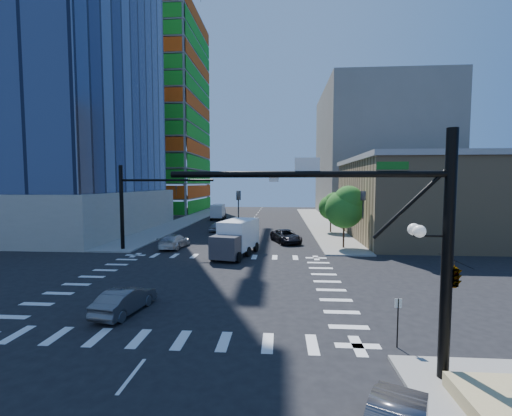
{
  "coord_description": "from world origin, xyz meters",
  "views": [
    {
      "loc": [
        5.55,
        -23.99,
        7.22
      ],
      "look_at": [
        3.24,
        8.0,
        4.9
      ],
      "focal_mm": 24.0,
      "sensor_mm": 36.0,
      "label": 1
    }
  ],
  "objects": [
    {
      "name": "car_sb_mid",
      "position": [
        -4.02,
        26.57,
        0.68
      ],
      "size": [
        2.16,
        4.15,
        1.35
      ],
      "primitive_type": "imported",
      "rotation": [
        0.0,
        0.0,
        3.0
      ],
      "color": "#A7A9AF",
      "rests_on": "ground"
    },
    {
      "name": "signal_mast_nw",
      "position": [
        -10.0,
        11.5,
        5.49
      ],
      "size": [
        10.2,
        0.4,
        9.0
      ],
      "color": "black",
      "rests_on": "sidewalk_nw"
    },
    {
      "name": "car_sb_cross",
      "position": [
        -3.08,
        -5.93,
        0.71
      ],
      "size": [
        2.17,
        4.5,
        1.42
      ],
      "primitive_type": "imported",
      "rotation": [
        0.0,
        0.0,
        2.98
      ],
      "color": "#4D4E52",
      "rests_on": "ground"
    },
    {
      "name": "road_markings",
      "position": [
        0.0,
        0.0,
        0.01
      ],
      "size": [
        20.0,
        20.0,
        0.01
      ],
      "primitive_type": "cube",
      "color": "silver",
      "rests_on": "ground"
    },
    {
      "name": "tree_south",
      "position": [
        12.63,
        13.9,
        4.69
      ],
      "size": [
        4.16,
        4.16,
        6.82
      ],
      "color": "#382316",
      "rests_on": "sidewalk_ne"
    },
    {
      "name": "sidewalk_nw",
      "position": [
        -12.5,
        40.0,
        0.07
      ],
      "size": [
        5.0,
        60.0,
        0.15
      ],
      "primitive_type": "cube",
      "color": "gray",
      "rests_on": "ground"
    },
    {
      "name": "box_truck_near",
      "position": [
        1.08,
        9.22,
        1.55
      ],
      "size": [
        4.29,
        7.15,
        3.5
      ],
      "rotation": [
        0.0,
        0.0,
        -0.23
      ],
      "color": "black",
      "rests_on": "ground"
    },
    {
      "name": "car_nb_far",
      "position": [
        6.23,
        17.45,
        0.78
      ],
      "size": [
        4.28,
        6.18,
        1.57
      ],
      "primitive_type": "imported",
      "rotation": [
        0.0,
        0.0,
        0.33
      ],
      "color": "black",
      "rests_on": "ground"
    },
    {
      "name": "ground",
      "position": [
        0.0,
        0.0,
        0.0
      ],
      "size": [
        160.0,
        160.0,
        0.0
      ],
      "primitive_type": "plane",
      "color": "black",
      "rests_on": "ground"
    },
    {
      "name": "no_parking_sign",
      "position": [
        10.7,
        -9.0,
        1.38
      ],
      "size": [
        0.3,
        0.06,
        2.2
      ],
      "color": "black",
      "rests_on": "ground"
    },
    {
      "name": "signal_mast_se",
      "position": [
        10.6,
        -11.5,
        5.01
      ],
      "size": [
        10.51,
        2.48,
        9.0
      ],
      "color": "black",
      "rests_on": "sidewalk_se"
    },
    {
      "name": "car_sb_near",
      "position": [
        -6.28,
        13.08,
        0.77
      ],
      "size": [
        2.57,
        5.47,
        1.54
      ],
      "primitive_type": "imported",
      "rotation": [
        0.0,
        0.0,
        3.06
      ],
      "color": "silver",
      "rests_on": "ground"
    },
    {
      "name": "box_truck_far",
      "position": [
        -6.87,
        43.49,
        1.34
      ],
      "size": [
        2.67,
        5.85,
        3.03
      ],
      "rotation": [
        0.0,
        0.0,
        3.18
      ],
      "color": "black",
      "rests_on": "ground"
    },
    {
      "name": "commercial_building",
      "position": [
        25.0,
        22.0,
        5.31
      ],
      "size": [
        20.5,
        22.5,
        10.6
      ],
      "color": "#9C825A",
      "rests_on": "ground"
    },
    {
      "name": "tree_north",
      "position": [
        12.93,
        25.9,
        3.99
      ],
      "size": [
        3.54,
        3.52,
        5.78
      ],
      "color": "#382316",
      "rests_on": "sidewalk_ne"
    },
    {
      "name": "bg_building_ne",
      "position": [
        27.0,
        55.0,
        14.0
      ],
      "size": [
        24.0,
        30.0,
        28.0
      ],
      "primitive_type": "cube",
      "color": "slate",
      "rests_on": "ground"
    },
    {
      "name": "construction_building",
      "position": [
        -27.41,
        61.93,
        24.61
      ],
      "size": [
        25.16,
        34.5,
        70.6
      ],
      "color": "gray",
      "rests_on": "ground"
    },
    {
      "name": "sidewalk_ne",
      "position": [
        12.5,
        40.0,
        0.07
      ],
      "size": [
        5.0,
        60.0,
        0.15
      ],
      "primitive_type": "cube",
      "color": "gray",
      "rests_on": "ground"
    }
  ]
}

